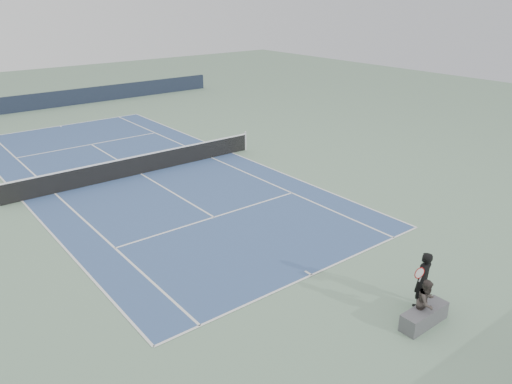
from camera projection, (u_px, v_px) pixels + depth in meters
ground at (141, 174)px, 24.26m from camera, size 80.00×80.00×0.00m
court_surface at (141, 174)px, 24.25m from camera, size 10.97×23.77×0.01m
tennis_net at (140, 164)px, 24.07m from camera, size 12.90×0.10×1.07m
windscreen_far at (32, 102)px, 37.06m from camera, size 30.00×0.25×1.20m
tennis_player at (422, 280)px, 13.80m from camera, size 0.78×0.50×1.68m
tennis_ball at (430, 320)px, 13.41m from camera, size 0.07×0.07×0.07m
spectator_bench at (425, 309)px, 13.14m from camera, size 1.56×0.62×1.35m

